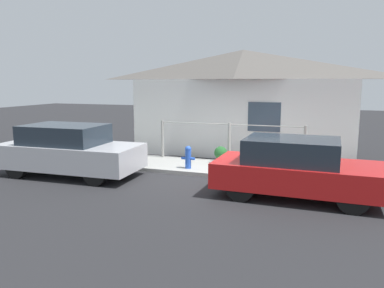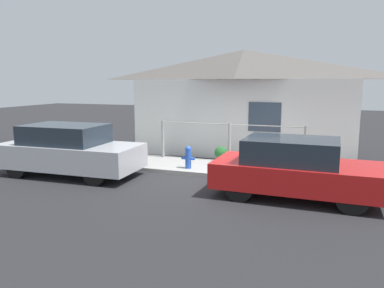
# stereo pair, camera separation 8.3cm
# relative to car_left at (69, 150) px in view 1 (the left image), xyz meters

# --- Properties ---
(ground_plane) EXTENTS (60.00, 60.00, 0.00)m
(ground_plane) POSITION_rel_car_left_xyz_m (4.11, 1.13, -0.75)
(ground_plane) COLOR #262628
(sidewalk) EXTENTS (24.00, 1.94, 0.11)m
(sidewalk) POSITION_rel_car_left_xyz_m (4.11, 2.10, -0.70)
(sidewalk) COLOR #9E9E99
(sidewalk) RESTS_ON ground_plane
(house) EXTENTS (8.35, 2.23, 3.90)m
(house) POSITION_rel_car_left_xyz_m (4.11, 4.77, 2.38)
(house) COLOR white
(house) RESTS_ON ground_plane
(fence) EXTENTS (4.90, 0.10, 1.30)m
(fence) POSITION_rel_car_left_xyz_m (4.11, 2.92, 0.07)
(fence) COLOR #999993
(fence) RESTS_ON sidewalk
(car_left) EXTENTS (4.19, 1.88, 1.50)m
(car_left) POSITION_rel_car_left_xyz_m (0.00, 0.00, 0.00)
(car_left) COLOR #B7B7BC
(car_left) RESTS_ON ground_plane
(car_right) EXTENTS (3.93, 1.89, 1.42)m
(car_right) POSITION_rel_car_left_xyz_m (6.44, 0.00, -0.04)
(car_right) COLOR red
(car_right) RESTS_ON ground_plane
(fire_hydrant) EXTENTS (0.43, 0.19, 0.70)m
(fire_hydrant) POSITION_rel_car_left_xyz_m (3.16, 1.57, -0.28)
(fire_hydrant) COLOR blue
(fire_hydrant) RESTS_ON sidewalk
(potted_plant_near_hydrant) EXTENTS (0.42, 0.42, 0.56)m
(potted_plant_near_hydrant) POSITION_rel_car_left_xyz_m (3.92, 2.58, -0.31)
(potted_plant_near_hydrant) COLOR brown
(potted_plant_near_hydrant) RESTS_ON sidewalk
(potted_plant_by_fence) EXTENTS (0.37, 0.37, 0.51)m
(potted_plant_by_fence) POSITION_rel_car_left_xyz_m (-0.21, 2.37, -0.37)
(potted_plant_by_fence) COLOR slate
(potted_plant_by_fence) RESTS_ON sidewalk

